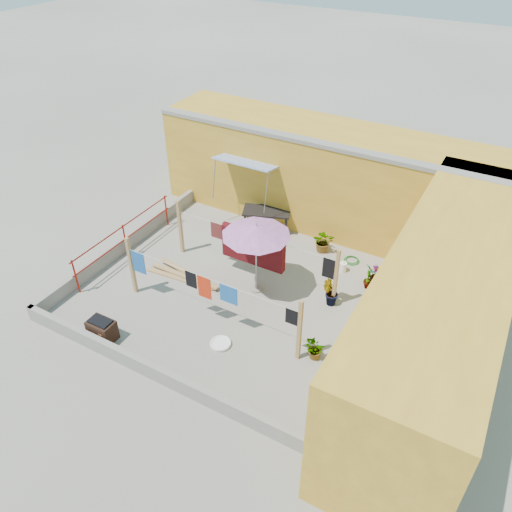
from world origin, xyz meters
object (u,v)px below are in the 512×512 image
Objects in this scene: outdoor_table at (267,212)px; brazier at (102,330)px; plant_back_a at (324,241)px; white_basin at (221,343)px; water_jug_b at (343,267)px; brick_stack at (102,332)px; green_hose at (352,260)px; patio_umbrella at (256,231)px; water_jug_a at (370,314)px.

outdoor_table reaches higher than brazier.
brazier is 0.92× the size of plant_back_a.
outdoor_table is 6.51m from brazier.
outdoor_table reaches higher than white_basin.
brick_stack is at bearing -127.55° from water_jug_b.
green_hose is (4.29, 6.10, -0.17)m from brick_stack.
outdoor_table is 3.21× the size of white_basin.
outdoor_table is at bearing 79.72° from brazier.
patio_umbrella is 2.99m from white_basin.
brick_stack is 6.86m from water_jug_a.
outdoor_table is 5.41m from white_basin.
patio_umbrella is at bearing -132.02° from water_jug_b.
white_basin is 0.73× the size of plant_back_a.
patio_umbrella is at bearing -66.81° from outdoor_table.
brick_stack is 2.98m from white_basin.
green_hose is at bearing 54.90° from brick_stack.
patio_umbrella is 4.62× the size of green_hose.
patio_umbrella is at bearing -108.34° from plant_back_a.
brick_stack reaches higher than water_jug_b.
plant_back_a reaches higher than green_hose.
water_jug_a is 1.13× the size of water_jug_b.
water_jug_b is at bearing 52.45° from brick_stack.
plant_back_a reaches higher than water_jug_b.
brazier is at bearing -118.02° from plant_back_a.
green_hose is at bearing 55.12° from brazier.
white_basin is at bearing 24.60° from brick_stack.
brick_stack is at bearing -155.40° from white_basin.
plant_back_a is at bearing 61.98° from brazier.
patio_umbrella reaches higher than outdoor_table.
outdoor_table is at bearing 163.53° from water_jug_b.
water_jug_b reaches higher than white_basin.
green_hose is (-1.31, 2.14, -0.14)m from water_jug_a.
plant_back_a is at bearing 176.34° from green_hose.
brick_stack is at bearing 180.00° from brazier.
white_basin is 4.53m from water_jug_b.
outdoor_table is at bearing 173.66° from plant_back_a.
water_jug_a is at bearing -29.01° from outdoor_table.
patio_umbrella reaches higher than green_hose.
brick_stack is 0.09m from brazier.
plant_back_a is at bearing 71.66° from patio_umbrella.
patio_umbrella is 1.30× the size of outdoor_table.
outdoor_table is at bearing 79.42° from brick_stack.
brazier is (-1.16, -6.40, -0.35)m from outdoor_table.
plant_back_a is (2.12, -0.24, -0.28)m from outdoor_table.
plant_back_a is (3.31, 6.16, 0.16)m from brick_stack.
water_jug_b reaches higher than green_hose.
white_basin is at bearing -108.05° from green_hose.
patio_umbrella reaches higher than white_basin.
patio_umbrella is 3.67m from water_jug_a.
water_jug_b is at bearing -95.54° from green_hose.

